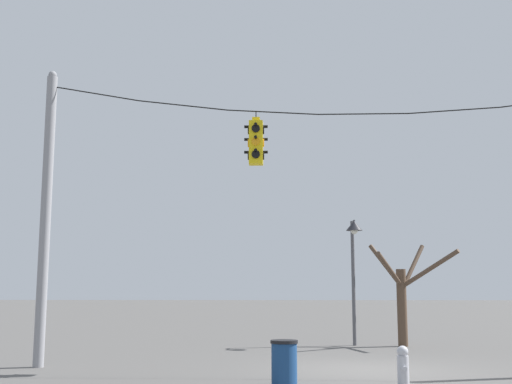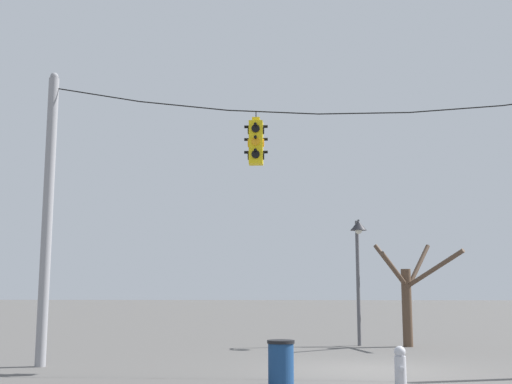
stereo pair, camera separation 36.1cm
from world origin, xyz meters
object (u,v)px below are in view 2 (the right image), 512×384
at_px(utility_pole_left, 47,215).
at_px(bare_tree, 408,292).
at_px(fire_hydrant, 400,366).
at_px(street_lamp, 358,246).
at_px(traffic_light_over_intersection, 256,142).
at_px(trash_bin, 281,363).

distance_m(utility_pole_left, bare_tree, 11.59).
height_order(bare_tree, fire_hydrant, bare_tree).
bearing_deg(utility_pole_left, street_lamp, 35.91).
relative_size(utility_pole_left, traffic_light_over_intersection, 5.52).
height_order(utility_pole_left, bare_tree, utility_pole_left).
height_order(traffic_light_over_intersection, street_lamp, traffic_light_over_intersection).
bearing_deg(utility_pole_left, bare_tree, 31.40).
distance_m(street_lamp, fire_hydrant, 9.07).
bearing_deg(street_lamp, bare_tree, 1.29).
bearing_deg(traffic_light_over_intersection, fire_hydrant, -42.59).
height_order(utility_pole_left, street_lamp, utility_pole_left).
relative_size(utility_pole_left, street_lamp, 1.78).
bearing_deg(bare_tree, trash_bin, -114.52).
xyz_separation_m(fire_hydrant, trash_bin, (-2.27, -0.02, 0.05)).
height_order(traffic_light_over_intersection, trash_bin, traffic_light_over_intersection).
bearing_deg(street_lamp, fire_hydrant, -90.66).
relative_size(bare_tree, trash_bin, 3.94).
bearing_deg(utility_pole_left, fire_hydrant, -18.36).
relative_size(street_lamp, fire_hydrant, 5.47).
bearing_deg(trash_bin, traffic_light_over_intersection, 103.44).
distance_m(utility_pole_left, street_lamp, 10.11).
bearing_deg(fire_hydrant, utility_pole_left, 161.64).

